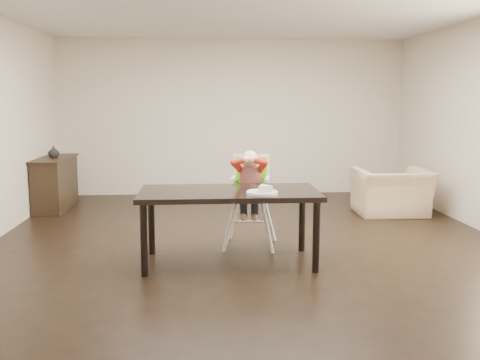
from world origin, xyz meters
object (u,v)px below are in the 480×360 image
at_px(dining_table, 229,198).
at_px(high_chair, 250,179).
at_px(armchair, 392,184).
at_px(sideboard, 55,183).

xyz_separation_m(dining_table, high_chair, (0.27, 0.63, 0.10)).
relative_size(dining_table, armchair, 1.75).
distance_m(armchair, sideboard, 5.04).
distance_m(dining_table, sideboard, 3.88).
bearing_deg(sideboard, high_chair, -39.56).
bearing_deg(armchair, dining_table, 42.31).
xyz_separation_m(high_chair, armchair, (2.19, 1.53, -0.32)).
distance_m(high_chair, armchair, 2.69).
relative_size(armchair, sideboard, 0.82).
height_order(armchair, sideboard, armchair).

